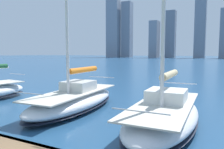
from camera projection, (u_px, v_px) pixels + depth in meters
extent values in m
cube|color=#473828|center=(33.00, 145.00, 6.41)|extent=(28.00, 0.16, 0.10)
cube|color=gray|center=(200.00, 27.00, 151.28)|extent=(7.29, 7.38, 43.48)
cube|color=slate|center=(170.00, 34.00, 161.35)|extent=(7.81, 6.64, 34.30)
cube|color=gray|center=(154.00, 40.00, 163.21)|extent=(6.06, 9.64, 27.07)
cube|color=gray|center=(127.00, 30.00, 178.31)|extent=(7.59, 7.55, 44.52)
cube|color=gray|center=(113.00, 26.00, 178.54)|extent=(10.15, 6.98, 51.11)
ellipsoid|color=white|center=(164.00, 116.00, 9.50)|extent=(2.91, 7.45, 1.00)
ellipsoid|color=black|center=(164.00, 122.00, 9.53)|extent=(2.93, 7.49, 0.10)
cube|color=beige|center=(164.00, 104.00, 9.45)|extent=(2.40, 6.55, 0.06)
cube|color=silver|center=(167.00, 96.00, 9.82)|extent=(1.69, 1.66, 0.55)
cylinder|color=silver|center=(169.00, 77.00, 10.24)|extent=(0.19, 3.11, 0.12)
cylinder|color=#C6B284|center=(170.00, 75.00, 10.23)|extent=(0.38, 2.86, 0.32)
cylinder|color=silver|center=(140.00, 111.00, 6.35)|extent=(1.79, 0.08, 0.04)
cylinder|color=silver|center=(177.00, 83.00, 12.38)|extent=(2.06, 0.09, 0.04)
ellipsoid|color=white|center=(74.00, 101.00, 12.45)|extent=(2.99, 7.69, 1.01)
ellipsoid|color=black|center=(74.00, 106.00, 12.47)|extent=(3.01, 7.73, 0.10)
cube|color=beige|center=(74.00, 92.00, 12.39)|extent=(2.48, 6.76, 0.06)
cube|color=silver|center=(78.00, 86.00, 12.78)|extent=(1.65, 1.74, 0.55)
cylinder|color=silver|center=(83.00, 72.00, 13.22)|extent=(0.28, 3.18, 0.12)
cylinder|color=orange|center=(83.00, 70.00, 13.21)|extent=(0.47, 2.94, 0.32)
cylinder|color=silver|center=(27.00, 93.00, 9.18)|extent=(1.70, 0.13, 0.04)
cylinder|color=silver|center=(101.00, 77.00, 15.44)|extent=(1.96, 0.14, 0.04)
cylinder|color=silver|center=(17.00, 74.00, 17.03)|extent=(1.86, 0.23, 0.04)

